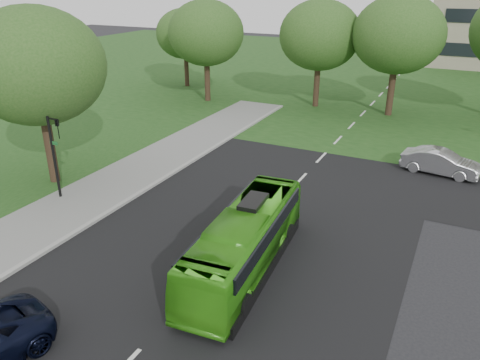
{
  "coord_description": "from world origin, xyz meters",
  "views": [
    {
      "loc": [
        7.83,
        -13.76,
        10.71
      ],
      "look_at": [
        -1.48,
        5.1,
        1.6
      ],
      "focal_mm": 35.0,
      "sensor_mm": 36.0,
      "label": 1
    }
  ],
  "objects": [
    {
      "name": "sedan",
      "position": [
        7.06,
        14.54,
        0.72
      ],
      "size": [
        4.55,
        2.07,
        1.45
      ],
      "primitive_type": "imported",
      "rotation": [
        0.0,
        0.0,
        1.45
      ],
      "color": "#BCBCC2",
      "rests_on": "ground"
    },
    {
      "name": "ground",
      "position": [
        0.0,
        0.0,
        0.0
      ],
      "size": [
        160.0,
        160.0,
        0.0
      ],
      "primitive_type": "plane",
      "color": "black",
      "rests_on": "ground"
    },
    {
      "name": "tree_side_near",
      "position": [
        -12.57,
        3.62,
        6.49
      ],
      "size": [
        7.2,
        7.2,
        9.56
      ],
      "color": "black",
      "rests_on": "ground"
    },
    {
      "name": "tree_park_a",
      "position": [
        -14.28,
        24.13,
        6.15
      ],
      "size": [
        6.82,
        6.82,
        9.07
      ],
      "color": "black",
      "rests_on": "ground"
    },
    {
      "name": "bus",
      "position": [
        1.0,
        0.52,
        1.24
      ],
      "size": [
        2.78,
        9.04,
        2.48
      ],
      "primitive_type": "imported",
      "rotation": [
        0.0,
        0.0,
        0.08
      ],
      "color": "green",
      "rests_on": "ground"
    },
    {
      "name": "tree_park_f",
      "position": [
        -19.52,
        28.81,
        5.41
      ],
      "size": [
        5.96,
        5.96,
        7.96
      ],
      "color": "black",
      "rests_on": "ground"
    },
    {
      "name": "tree_park_c",
      "position": [
        2.01,
        26.52,
        6.55
      ],
      "size": [
        7.27,
        7.27,
        9.66
      ],
      "color": "black",
      "rests_on": "ground"
    },
    {
      "name": "street_surfaces",
      "position": [
        -0.38,
        22.75,
        0.03
      ],
      "size": [
        120.0,
        120.0,
        0.15
      ],
      "color": "black",
      "rests_on": "ground"
    },
    {
      "name": "traffic_light",
      "position": [
        -10.35,
        2.0,
        2.86
      ],
      "size": [
        0.79,
        0.24,
        4.88
      ],
      "rotation": [
        0.0,
        0.0,
        0.37
      ],
      "color": "black",
      "rests_on": "ground"
    },
    {
      "name": "tree_park_b",
      "position": [
        -4.48,
        26.67,
        6.18
      ],
      "size": [
        6.99,
        6.99,
        9.17
      ],
      "color": "black",
      "rests_on": "ground"
    }
  ]
}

